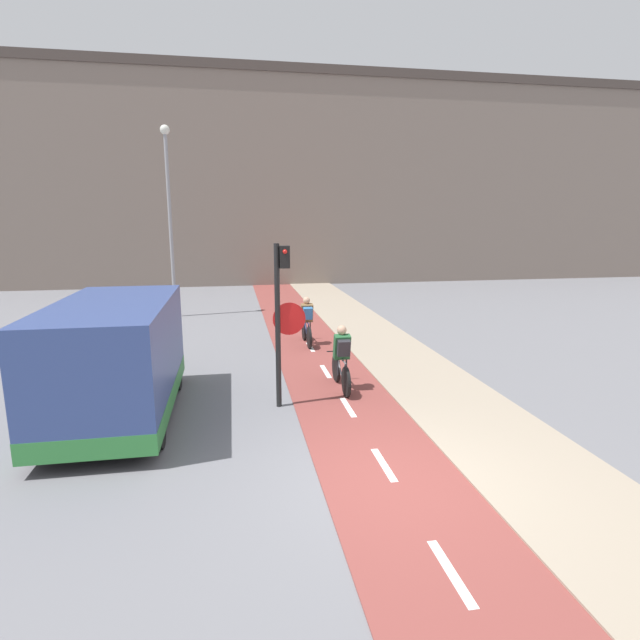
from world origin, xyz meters
TOP-DOWN VIEW (x-y plane):
  - ground_plane at (0.00, 0.00)m, footprint 120.00×120.00m
  - bike_lane at (0.00, 0.00)m, footprint 2.19×60.00m
  - sidewalk_strip at (2.29, 0.00)m, footprint 2.40×60.00m
  - building_row_background at (0.00, 25.27)m, footprint 60.00×5.20m
  - traffic_light_pole at (-1.31, 3.36)m, footprint 0.67×0.25m
  - street_lamp_far at (-4.56, 13.86)m, footprint 0.36×0.36m
  - cyclist_near at (0.11, 4.14)m, footprint 0.46×1.75m
  - cyclist_far at (-0.05, 8.39)m, footprint 0.46×1.74m
  - van at (-4.54, 3.30)m, footprint 2.08×4.64m

SIDE VIEW (x-z plane):
  - ground_plane at x=0.00m, z-range 0.00..0.00m
  - bike_lane at x=0.00m, z-range 0.00..0.02m
  - sidewalk_strip at x=2.29m, z-range 0.00..0.05m
  - cyclist_far at x=-0.05m, z-range -0.04..1.47m
  - cyclist_near at x=0.11m, z-range -0.04..1.47m
  - van at x=-4.54m, z-range -0.02..2.30m
  - traffic_light_pole at x=-1.31m, z-range 0.39..3.78m
  - street_lamp_far at x=-4.56m, z-range 0.77..8.07m
  - building_row_background at x=0.00m, z-range 0.01..12.23m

